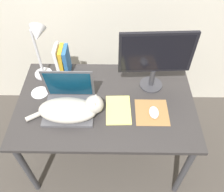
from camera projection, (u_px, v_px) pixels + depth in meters
desk at (106, 108)px, 1.68m from camera, size 1.22×0.77×0.71m
laptop at (69, 102)px, 1.56m from camera, size 0.33×0.27×0.28m
cat at (72, 109)px, 1.50m from camera, size 0.50×0.21×0.15m
external_monitor at (156, 57)px, 1.53m from camera, size 0.49×0.16×0.45m
mousepad at (152, 112)px, 1.56m from camera, size 0.22×0.22×0.00m
computer_mouse at (154, 112)px, 1.54m from camera, size 0.06×0.10×0.03m
book_row at (63, 60)px, 1.75m from camera, size 0.09×0.14×0.23m
desk_lamp at (38, 43)px, 1.55m from camera, size 0.17×0.17×0.46m
notepad at (118, 110)px, 1.57m from camera, size 0.17×0.25×0.01m
cd_disc at (40, 93)px, 1.68m from camera, size 0.12×0.12×0.00m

